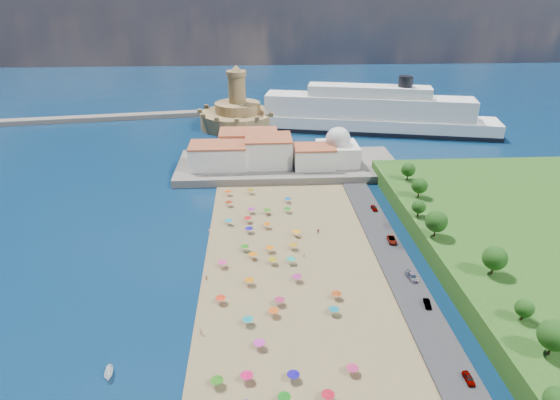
{
  "coord_description": "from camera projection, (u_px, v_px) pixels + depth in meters",
  "views": [
    {
      "loc": [
        -3.64,
        -107.79,
        69.15
      ],
      "look_at": [
        4.0,
        25.0,
        8.0
      ],
      "focal_mm": 30.0,
      "sensor_mm": 36.0,
      "label": 1
    }
  ],
  "objects": [
    {
      "name": "hillside_trees",
      "position": [
        462.0,
        239.0,
        119.52
      ],
      "size": [
        14.32,
        105.37,
        7.8
      ],
      "color": "#382314",
      "rests_on": "hillside"
    },
    {
      "name": "waterfront_buildings",
      "position": [
        256.0,
        151.0,
        190.2
      ],
      "size": [
        57.0,
        29.0,
        11.0
      ],
      "color": "silver",
      "rests_on": "terrace"
    },
    {
      "name": "terrace",
      "position": [
        288.0,
        166.0,
        192.96
      ],
      "size": [
        90.0,
        36.0,
        3.0
      ],
      "primitive_type": "cube",
      "color": "#59544C",
      "rests_on": "ground"
    },
    {
      "name": "jetty",
      "position": [
        237.0,
        141.0,
        223.68
      ],
      "size": [
        18.0,
        70.0,
        2.4
      ],
      "primitive_type": "cube",
      "color": "#59544C",
      "rests_on": "ground"
    },
    {
      "name": "ground",
      "position": [
        271.0,
        265.0,
        126.84
      ],
      "size": [
        700.0,
        700.0,
        0.0
      ],
      "primitive_type": "plane",
      "color": "#071938",
      "rests_on": "ground"
    },
    {
      "name": "beach_parasols",
      "position": [
        268.0,
        284.0,
        115.18
      ],
      "size": [
        31.18,
        115.17,
        2.2
      ],
      "color": "gray",
      "rests_on": "beach"
    },
    {
      "name": "cruise_ship",
      "position": [
        367.0,
        115.0,
        240.25
      ],
      "size": [
        132.69,
        47.48,
        28.72
      ],
      "color": "black",
      "rests_on": "ground"
    },
    {
      "name": "fortress",
      "position": [
        238.0,
        115.0,
        248.61
      ],
      "size": [
        40.0,
        40.0,
        32.4
      ],
      "color": "#A48952",
      "rests_on": "ground"
    },
    {
      "name": "domed_building",
      "position": [
        338.0,
        149.0,
        189.06
      ],
      "size": [
        16.0,
        16.0,
        15.0
      ],
      "color": "silver",
      "rests_on": "terrace"
    },
    {
      "name": "breakwater",
      "position": [
        62.0,
        120.0,
        259.35
      ],
      "size": [
        199.03,
        34.77,
        2.6
      ],
      "primitive_type": "cube",
      "rotation": [
        0.0,
        0.0,
        0.14
      ],
      "color": "#59544C",
      "rests_on": "ground"
    },
    {
      "name": "beachgoers",
      "position": [
        267.0,
        257.0,
        128.85
      ],
      "size": [
        34.44,
        99.32,
        1.74
      ],
      "color": "tan",
      "rests_on": "beach"
    },
    {
      "name": "parked_cars",
      "position": [
        404.0,
        262.0,
        125.73
      ],
      "size": [
        2.7,
        78.62,
        1.38
      ],
      "color": "gray",
      "rests_on": "promenade"
    }
  ]
}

